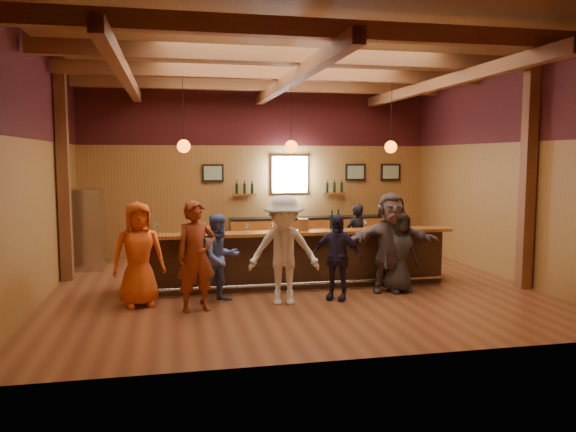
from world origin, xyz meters
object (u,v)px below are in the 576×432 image
Objects in this scene: bar_counter at (290,259)px; ice_bucket at (303,225)px; customer_dark at (399,252)px; back_bar_cabinet at (306,235)px; customer_navy at (337,257)px; bartender at (356,237)px; stainless_fridge at (87,229)px; customer_redvest at (196,256)px; customer_denim at (220,258)px; customer_white at (284,250)px; customer_brown at (391,242)px; customer_orange at (138,254)px; bottle_a at (332,222)px.

ice_bucket is at bearing -56.16° from bar_counter.
back_bar_cabinet is at bearing 88.18° from customer_dark.
customer_dark is at bearing 43.78° from customer_navy.
stainless_fridge is at bearing -34.44° from bartender.
customer_redvest is 7.92× the size of ice_bucket.
customer_redvest is (-3.06, -5.09, 0.43)m from back_bar_cabinet.
customer_denim is 1.02× the size of customer_dark.
customer_white reaches higher than ice_bucket.
customer_redvest is at bearing -166.36° from customer_brown.
bar_counter is 4.30× the size of bartender.
bartender is (5.86, -1.28, -0.17)m from stainless_fridge.
customer_white is 3.33m from bartender.
customer_orange is (1.30, -3.45, -0.02)m from stainless_fridge.
bar_counter is 1.79m from customer_denim.
customer_brown is at bearing 47.32° from customer_navy.
bartender is at bearing 54.52° from bottle_a.
back_bar_cabinet is 5.95m from customer_redvest.
customer_dark is at bearing -21.79° from ice_bucket.
customer_navy is 1.14m from ice_bucket.
customer_orange is 4.53m from customer_brown.
customer_navy reaches higher than bartender.
ice_bucket reaches higher than bar_counter.
customer_orange is at bearing 170.25° from customer_dark.
stainless_fridge is 5.11m from ice_bucket.
bar_counter is at bearing 142.55° from customer_dark.
customer_brown reaches higher than bar_counter.
customer_navy is at bearing -177.39° from customer_dark.
bar_counter is 2.45m from customer_redvest.
bar_counter is at bearing 167.82° from bottle_a.
ice_bucket is 0.62× the size of bottle_a.
customer_brown reaches higher than back_bar_cabinet.
customer_brown is 8.15× the size of ice_bucket.
customer_denim reaches higher than bar_counter.
customer_navy is at bearing -15.72° from customer_orange.
stainless_fridge is at bearing 149.24° from bar_counter.
customer_brown reaches higher than customer_orange.
customer_denim is 1.12m from customer_white.
back_bar_cabinet is 2.65× the size of customer_dark.
customer_white is (-0.40, -1.37, 0.41)m from bar_counter.
customer_orange is 1.17× the size of customer_navy.
customer_navy reaches higher than customer_dark.
customer_white is 5.02× the size of bottle_a.
stainless_fridge is 1.00× the size of customer_redvest.
customer_redvest is (-1.88, -1.52, 0.38)m from bar_counter.
stainless_fridge is 4.55m from customer_redvest.
customer_denim is at bearing -145.04° from bar_counter.
customer_dark is 6.60× the size of ice_bucket.
stainless_fridge is 1.19× the size of customer_dark.
customer_brown is 1.23× the size of customer_dark.
customer_dark reaches higher than back_bar_cabinet.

